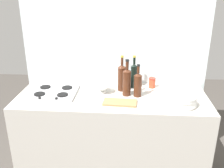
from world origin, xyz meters
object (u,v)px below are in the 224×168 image
Objects in this scene: wine_bottle_rightmost at (138,84)px; condiment_jar_front at (152,83)px; wine_bottle_leftmost at (134,75)px; mixing_bowl at (103,88)px; plate_stack at (183,101)px; cutting_board at (120,103)px; stovetop_hob at (54,92)px; wine_bottle_mid_right at (122,77)px; wine_bottle_mid_left at (127,81)px.

wine_bottle_rightmost reaches higher than condiment_jar_front.
wine_bottle_leftmost reaches higher than mixing_bowl.
plate_stack is 0.44m from wine_bottle_rightmost.
plate_stack reaches higher than cutting_board.
mixing_bowl reaches higher than cutting_board.
condiment_jar_front is (0.15, 0.22, -0.07)m from wine_bottle_rightmost.
cutting_board is at bearing -54.09° from mixing_bowl.
stovetop_hob is 1.24× the size of wine_bottle_mid_right.
wine_bottle_rightmost is 0.28m from condiment_jar_front.
wine_bottle_rightmost is at bearing -40.23° from wine_bottle_mid_right.
stovetop_hob is 2.71× the size of mixing_bowl.
wine_bottle_mid_right is at bearing 11.37° from stovetop_hob.
wine_bottle_leftmost is 0.43m from cutting_board.
wine_bottle_mid_left is 0.11m from wine_bottle_rightmost.
wine_bottle_leftmost is at bearing 72.56° from cutting_board.
wine_bottle_leftmost is at bearing 99.38° from wine_bottle_rightmost.
wine_bottle_mid_right reaches higher than plate_stack.
wine_bottle_leftmost is at bearing -177.16° from condiment_jar_front.
wine_bottle_rightmost reaches higher than stovetop_hob.
plate_stack is 2.19× the size of condiment_jar_front.
cutting_board is (-0.55, 0.00, -0.04)m from plate_stack.
cutting_board is at bearing -14.89° from stovetop_hob.
condiment_jar_front is at bearing 39.17° from wine_bottle_mid_left.
cutting_board is (-0.00, -0.30, -0.13)m from wine_bottle_mid_right.
wine_bottle_mid_right reaches higher than mixing_bowl.
wine_bottle_rightmost is (-0.39, 0.18, 0.07)m from plate_stack.
mixing_bowl is (-0.18, -0.07, -0.10)m from wine_bottle_mid_right.
cutting_board is at bearing -107.44° from wine_bottle_leftmost.
wine_bottle_leftmost reaches higher than wine_bottle_rightmost.
plate_stack is at bearing -18.60° from mixing_bowl.
plate_stack is at bearing -8.42° from stovetop_hob.
mixing_bowl is 1.57× the size of condiment_jar_front.
condiment_jar_front is (0.19, 0.01, -0.08)m from wine_bottle_leftmost.
plate_stack is 0.76× the size of cutting_board.
stovetop_hob is 1.32× the size of wine_bottle_leftmost.
wine_bottle_mid_left is 0.34m from condiment_jar_front.
wine_bottle_rightmost is 3.02× the size of condiment_jar_front.
wine_bottle_leftmost is 0.22m from wine_bottle_rightmost.
condiment_jar_front is 0.35× the size of cutting_board.
wine_bottle_rightmost is at bearing 47.73° from cutting_board.
wine_bottle_mid_right is at bearing -162.95° from condiment_jar_front.
wine_bottle_mid_right is at bearing 139.77° from wine_bottle_rightmost.
cutting_board is at bearing -106.15° from wine_bottle_mid_left.
wine_bottle_leftmost reaches higher than cutting_board.
stovetop_hob is 0.48m from mixing_bowl.
wine_bottle_mid_right is at bearing 114.23° from wine_bottle_mid_left.
wine_bottle_mid_right is at bearing 89.33° from cutting_board.
wine_bottle_mid_left is 0.24m from cutting_board.
mixing_bowl is at bearing 168.90° from wine_bottle_rightmost.
plate_stack is 0.63m from wine_bottle_mid_right.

